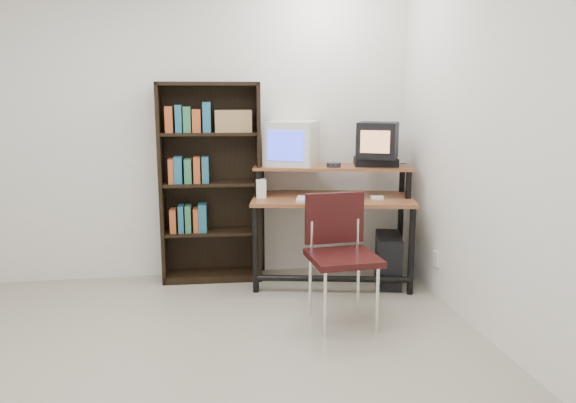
{
  "coord_description": "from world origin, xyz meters",
  "views": [
    {
      "loc": [
        0.16,
        -2.88,
        1.59
      ],
      "look_at": [
        0.8,
        1.1,
        0.81
      ],
      "focal_mm": 35.0,
      "sensor_mm": 36.0,
      "label": 1
    }
  ],
  "objects": [
    {
      "name": "floor",
      "position": [
        0.0,
        0.0,
        -0.01
      ],
      "size": [
        4.0,
        4.0,
        0.01
      ],
      "primitive_type": "cube",
      "color": "#A79E8A",
      "rests_on": "ground"
    },
    {
      "name": "back_wall",
      "position": [
        0.0,
        2.0,
        1.3
      ],
      "size": [
        4.0,
        0.01,
        2.6
      ],
      "primitive_type": "cube",
      "color": "silver",
      "rests_on": "floor"
    },
    {
      "name": "front_wall",
      "position": [
        0.0,
        -2.0,
        1.3
      ],
      "size": [
        4.0,
        0.01,
        2.6
      ],
      "primitive_type": "cube",
      "color": "silver",
      "rests_on": "floor"
    },
    {
      "name": "right_wall",
      "position": [
        2.0,
        0.0,
        1.3
      ],
      "size": [
        0.01,
        4.0,
        2.6
      ],
      "primitive_type": "cube",
      "color": "silver",
      "rests_on": "floor"
    },
    {
      "name": "computer_desk",
      "position": [
        1.25,
        1.62,
        0.7
      ],
      "size": [
        1.42,
        0.9,
        0.98
      ],
      "rotation": [
        0.0,
        0.0,
        -0.2
      ],
      "color": "brown",
      "rests_on": "floor"
    },
    {
      "name": "crt_monitor",
      "position": [
        0.94,
        1.84,
        1.16
      ],
      "size": [
        0.53,
        0.53,
        0.38
      ],
      "rotation": [
        0.0,
        0.0,
        -0.42
      ],
      "color": "silver",
      "rests_on": "computer_desk"
    },
    {
      "name": "vcr",
      "position": [
        1.64,
        1.67,
        1.01
      ],
      "size": [
        0.41,
        0.33,
        0.08
      ],
      "primitive_type": "cube",
      "rotation": [
        0.0,
        0.0,
        -0.2
      ],
      "color": "black",
      "rests_on": "computer_desk"
    },
    {
      "name": "crt_tv",
      "position": [
        1.64,
        1.64,
        1.2
      ],
      "size": [
        0.42,
        0.41,
        0.3
      ],
      "rotation": [
        0.0,
        0.0,
        -0.44
      ],
      "color": "black",
      "rests_on": "vcr"
    },
    {
      "name": "cd_spindle",
      "position": [
        1.27,
        1.63,
        0.99
      ],
      "size": [
        0.12,
        0.12,
        0.05
      ],
      "primitive_type": "cylinder",
      "rotation": [
        0.0,
        0.0,
        0.03
      ],
      "color": "#26262B",
      "rests_on": "computer_desk"
    },
    {
      "name": "keyboard",
      "position": [
        1.16,
        1.46,
        0.74
      ],
      "size": [
        0.51,
        0.33,
        0.03
      ],
      "primitive_type": "cube",
      "rotation": [
        0.0,
        0.0,
        -0.26
      ],
      "color": "silver",
      "rests_on": "computer_desk"
    },
    {
      "name": "mousepad",
      "position": [
        1.57,
        1.44,
        0.72
      ],
      "size": [
        0.27,
        0.24,
        0.01
      ],
      "primitive_type": "cube",
      "rotation": [
        0.0,
        0.0,
        -0.33
      ],
      "color": "black",
      "rests_on": "computer_desk"
    },
    {
      "name": "mouse",
      "position": [
        1.59,
        1.46,
        0.74
      ],
      "size": [
        0.11,
        0.07,
        0.03
      ],
      "primitive_type": "cube",
      "rotation": [
        0.0,
        0.0,
        -0.14
      ],
      "color": "white",
      "rests_on": "mousepad"
    },
    {
      "name": "desk_speaker",
      "position": [
        0.66,
        1.67,
        0.8
      ],
      "size": [
        0.08,
        0.08,
        0.17
      ],
      "primitive_type": "cube",
      "rotation": [
        0.0,
        0.0,
        0.01
      ],
      "color": "silver",
      "rests_on": "computer_desk"
    },
    {
      "name": "pc_tower",
      "position": [
        1.71,
        1.47,
        0.21
      ],
      "size": [
        0.31,
        0.49,
        0.42
      ],
      "primitive_type": "cube",
      "rotation": [
        0.0,
        0.0,
        -0.26
      ],
      "color": "black",
      "rests_on": "floor"
    },
    {
      "name": "school_chair",
      "position": [
        1.11,
        0.77,
        0.56
      ],
      "size": [
        0.48,
        0.48,
        0.9
      ],
      "rotation": [
        0.0,
        0.0,
        0.08
      ],
      "color": "black",
      "rests_on": "floor"
    },
    {
      "name": "bookshelf",
      "position": [
        0.25,
        1.85,
        0.86
      ],
      "size": [
        0.85,
        0.31,
        1.68
      ],
      "rotation": [
        0.0,
        0.0,
        -0.04
      ],
      "color": "black",
      "rests_on": "floor"
    },
    {
      "name": "wall_outlet",
      "position": [
        1.99,
        1.15,
        0.3
      ],
      "size": [
        0.02,
        0.08,
        0.12
      ],
      "primitive_type": "cube",
      "color": "beige",
      "rests_on": "right_wall"
    }
  ]
}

